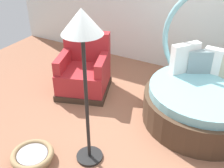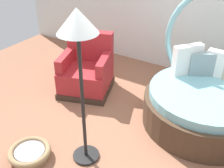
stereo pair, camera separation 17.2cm
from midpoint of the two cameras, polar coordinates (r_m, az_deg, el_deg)
name	(u,v)px [view 2 (the right image)]	position (r m, az deg, el deg)	size (l,w,h in m)	color
ground_plane	(144,142)	(3.68, 8.14, -12.02)	(8.00, 8.00, 0.02)	#936047
back_wall	(209,1)	(4.95, 20.58, 15.90)	(8.00, 0.12, 2.69)	silver
round_daybed	(206,97)	(4.01, 20.18, -2.68)	(1.64, 1.64, 1.83)	#473323
red_armchair	(87,72)	(4.52, -4.20, 2.56)	(1.02, 1.02, 0.94)	#38281E
pet_basket	(30,153)	(3.51, -15.38, -13.75)	(0.51, 0.51, 0.13)	#9E7F56
floor_lamp	(78,38)	(2.60, -5.15, 9.49)	(0.40, 0.40, 1.82)	black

